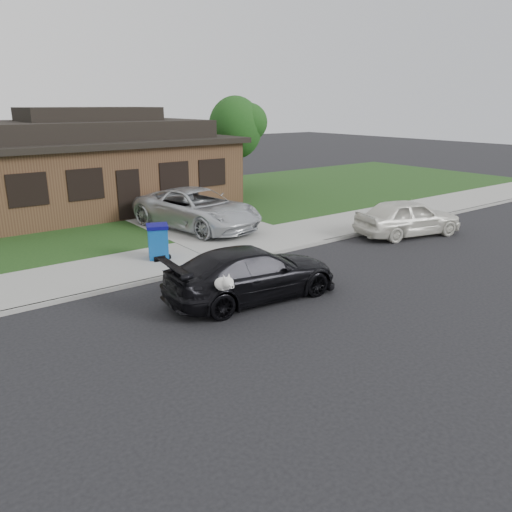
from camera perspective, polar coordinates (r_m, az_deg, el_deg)
ground at (r=11.26m, az=-10.40°, el=-9.28°), size 120.00×120.00×0.00m
sidewalk at (r=15.57m, az=-18.80°, el=-2.17°), size 60.00×3.00×0.12m
curb at (r=14.23m, az=-16.84°, el=-3.79°), size 60.00×0.12×0.12m
lawn at (r=23.08m, az=-25.26°, el=3.19°), size 60.00×13.00×0.13m
driveway at (r=22.30m, az=-8.37°, el=4.23°), size 4.50×13.00×0.14m
sedan at (r=13.03m, az=-0.45°, el=-1.99°), size 4.90×2.50×1.38m
minivan at (r=20.12m, az=-6.75°, el=5.39°), size 3.70×6.05×1.57m
white_compact at (r=20.25m, az=16.98°, el=4.26°), size 4.53×2.67×1.45m
recycling_bin at (r=16.40m, az=-11.14°, el=1.66°), size 0.87×0.87×1.11m
house at (r=25.69m, az=-18.05°, el=9.94°), size 12.60×8.60×4.65m
tree_1 at (r=28.77m, az=-2.03°, el=14.57°), size 3.15×3.00×5.25m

